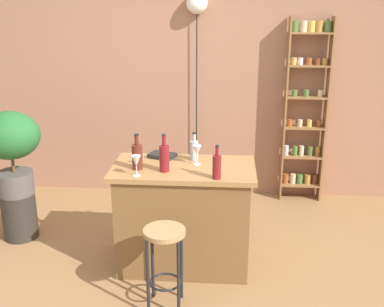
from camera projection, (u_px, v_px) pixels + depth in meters
ground at (181, 283)px, 3.82m from camera, size 12.00×12.00×0.00m
back_wall at (197, 72)px, 5.22m from camera, size 6.40×0.10×2.80m
kitchen_counter at (184, 216)px, 3.96m from camera, size 1.16×0.64×0.89m
bar_stool at (165, 251)px, 3.39m from camera, size 0.30×0.30×0.63m
spice_shelf at (305, 109)px, 5.11m from camera, size 0.45×0.17×2.00m
plant_stool at (20, 215)px, 4.48m from camera, size 0.32×0.32×0.45m
potted_plant at (10, 143)px, 4.26m from camera, size 0.54×0.49×0.78m
bottle_soda_blue at (164, 157)px, 3.69m from camera, size 0.08×0.08×0.30m
bottle_sauce_amber at (137, 156)px, 3.74m from camera, size 0.08×0.08×0.29m
bottle_wine_red at (217, 166)px, 3.54m from camera, size 0.07×0.07×0.26m
bottle_vinegar at (194, 150)px, 3.95m from camera, size 0.07×0.07×0.24m
wine_glass_left at (136, 161)px, 3.59m from camera, size 0.07×0.07×0.16m
wine_glass_center at (197, 151)px, 3.83m from camera, size 0.07×0.07×0.16m
cookbook at (162, 155)px, 4.03m from camera, size 0.25×0.22×0.03m
pendant_globe_light at (197, 6)px, 4.90m from camera, size 0.22×0.22×2.24m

